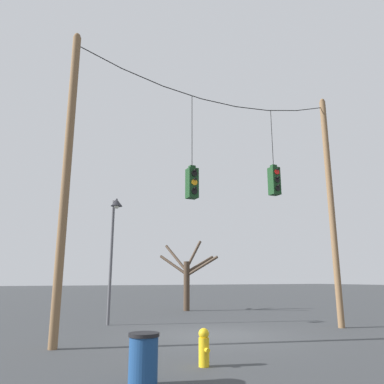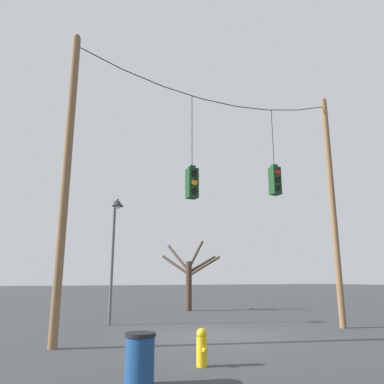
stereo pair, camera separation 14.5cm
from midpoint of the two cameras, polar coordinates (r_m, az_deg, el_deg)
The scene contains 10 objects.
ground_plane at distance 12.81m, azimuth 4.34°, elevation -20.95°, with size 200.00×200.00×0.00m, color #383A3D.
utility_pole_left at distance 11.19m, azimuth -18.30°, elevation 2.23°, with size 0.24×0.24×9.19m.
utility_pole_right at distance 15.76m, azimuth 20.88°, elevation -1.90°, with size 0.24×0.24×9.19m.
span_wire at distance 13.98m, azimuth 4.46°, elevation 14.50°, with size 10.06×0.03×0.90m.
traffic_light_near_left_pole at distance 12.29m, azimuth 0.34°, elevation 1.48°, with size 0.34×0.58×3.64m.
traffic_light_over_intersection at distance 14.12m, azimuth 12.80°, elevation 1.78°, with size 0.34×0.58×3.34m.
street_lamp at distance 15.58m, azimuth -11.38°, elevation -5.86°, with size 0.47×0.82×4.97m.
bare_tree at distance 22.22m, azimuth -0.17°, elevation -12.57°, with size 2.97×3.08×4.00m.
fire_hydrant at distance 8.38m, azimuth 2.04°, elevation -22.53°, with size 0.22×0.30×0.75m.
trash_bin at distance 6.98m, azimuth -7.33°, elevation -23.93°, with size 0.53×0.53×0.85m.
Camera 2 is at (-6.07, -11.14, 1.75)m, focal length 35.00 mm.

